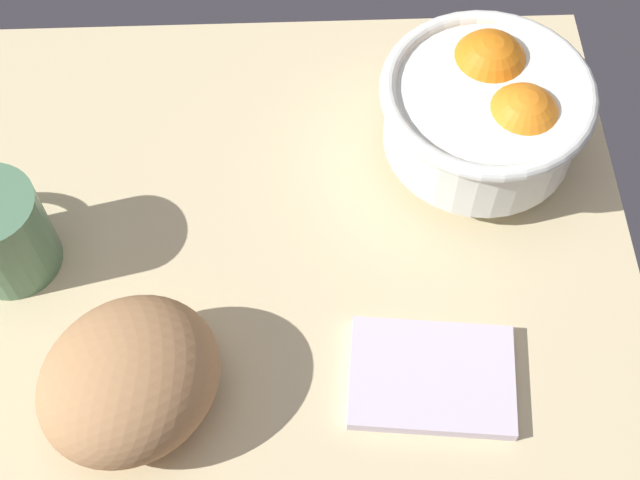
# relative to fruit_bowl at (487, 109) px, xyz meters

# --- Properties ---
(ground_plane) EXTENTS (0.78, 0.60, 0.03)m
(ground_plane) POSITION_rel_fruit_bowl_xyz_m (-0.26, -0.11, -0.08)
(ground_plane) COLOR beige
(fruit_bowl) EXTENTS (0.20, 0.20, 0.12)m
(fruit_bowl) POSITION_rel_fruit_bowl_xyz_m (0.00, 0.00, 0.00)
(fruit_bowl) COLOR white
(fruit_bowl) RESTS_ON ground
(bread_loaf) EXTENTS (0.21, 0.21, 0.09)m
(bread_loaf) POSITION_rel_fruit_bowl_xyz_m (-0.32, -0.25, -0.02)
(bread_loaf) COLOR tan
(bread_loaf) RESTS_ON ground
(napkin_folded) EXTENTS (0.15, 0.11, 0.01)m
(napkin_folded) POSITION_rel_fruit_bowl_xyz_m (-0.07, -0.24, -0.06)
(napkin_folded) COLOR silver
(napkin_folded) RESTS_ON ground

